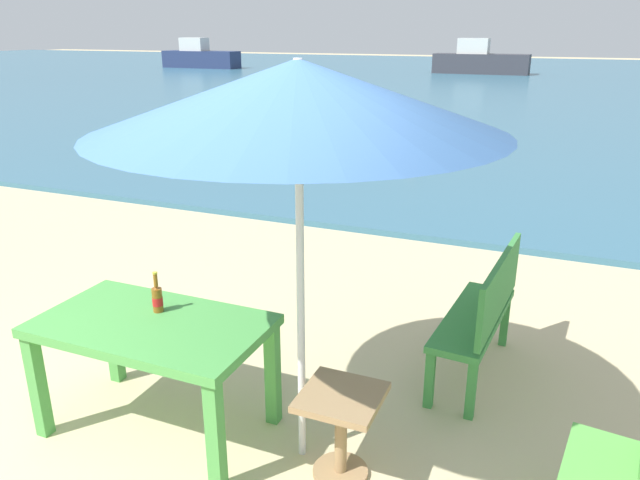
{
  "coord_description": "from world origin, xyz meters",
  "views": [
    {
      "loc": [
        1.81,
        -1.79,
        2.43
      ],
      "look_at": [
        -0.2,
        3.0,
        0.6
      ],
      "focal_mm": 33.62,
      "sensor_mm": 36.0,
      "label": 1
    }
  ],
  "objects": [
    {
      "name": "sea_water",
      "position": [
        0.0,
        30.0,
        0.04
      ],
      "size": [
        120.0,
        50.0,
        0.08
      ],
      "primitive_type": "cube",
      "color": "#386B84",
      "rests_on": "ground_plane"
    },
    {
      "name": "picnic_table_green",
      "position": [
        -0.39,
        0.82,
        0.65
      ],
      "size": [
        1.4,
        0.8,
        0.76
      ],
      "color": "#4C9E47",
      "rests_on": "ground_plane"
    },
    {
      "name": "beer_bottle_amber",
      "position": [
        -0.44,
        0.95,
        0.85
      ],
      "size": [
        0.07,
        0.07,
        0.26
      ],
      "color": "brown",
      "rests_on": "picnic_table_green"
    },
    {
      "name": "patio_umbrella",
      "position": [
        0.55,
        0.94,
        2.12
      ],
      "size": [
        2.1,
        2.1,
        2.3
      ],
      "color": "silver",
      "rests_on": "ground_plane"
    },
    {
      "name": "side_table_wood",
      "position": [
        0.83,
        0.86,
        0.35
      ],
      "size": [
        0.44,
        0.44,
        0.54
      ],
      "color": "#9E7A51",
      "rests_on": "ground_plane"
    },
    {
      "name": "bench_green_right",
      "position": [
        1.4,
        2.24,
        0.54
      ],
      "size": [
        0.45,
        1.22,
        0.95
      ],
      "color": "#3D8C42",
      "rests_on": "ground_plane"
    },
    {
      "name": "swimmer_person",
      "position": [
        -0.99,
        9.77,
        0.24
      ],
      "size": [
        0.34,
        0.34,
        0.41
      ],
      "color": "tan",
      "rests_on": "sea_water"
    },
    {
      "name": "boat_cargo_ship",
      "position": [
        -20.8,
        32.25,
        0.74
      ],
      "size": [
        5.09,
        1.39,
        1.85
      ],
      "color": "navy",
      "rests_on": "sea_water"
    },
    {
      "name": "boat_ferry",
      "position": [
        -3.4,
        33.67,
        0.76
      ],
      "size": [
        5.18,
        1.41,
        1.89
      ],
      "color": "#38383F",
      "rests_on": "sea_water"
    }
  ]
}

